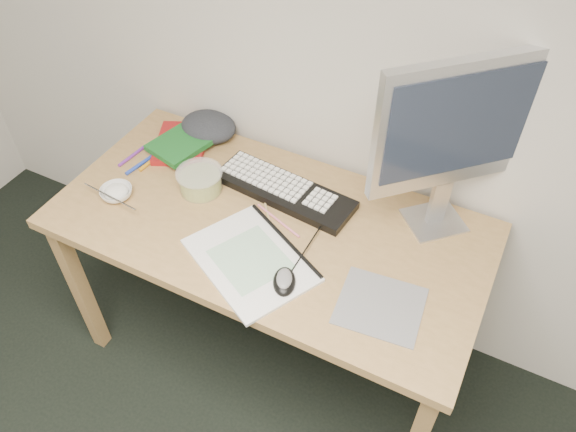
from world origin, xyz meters
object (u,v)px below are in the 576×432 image
object	(u,v)px
monitor	(458,129)
rice_bowl	(117,193)
sketchpad	(250,260)
desk	(269,239)
keyboard	(284,191)

from	to	relation	value
monitor	rice_bowl	bearing A→B (deg)	156.62
sketchpad	monitor	distance (m)	0.70
desk	sketchpad	world-z (taller)	sketchpad
keyboard	sketchpad	bearing A→B (deg)	-75.70
sketchpad	keyboard	world-z (taller)	keyboard
desk	rice_bowl	bearing A→B (deg)	-166.03
monitor	rice_bowl	size ratio (longest dim) A/B	5.44
sketchpad	rice_bowl	world-z (taller)	rice_bowl
sketchpad	keyboard	size ratio (longest dim) A/B	0.78
sketchpad	rice_bowl	xyz separation A→B (m)	(-0.54, 0.04, 0.01)
sketchpad	rice_bowl	distance (m)	0.54
monitor	rice_bowl	xyz separation A→B (m)	(-0.98, -0.37, -0.35)
sketchpad	keyboard	distance (m)	0.31
keyboard	rice_bowl	distance (m)	0.56
keyboard	rice_bowl	world-z (taller)	rice_bowl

